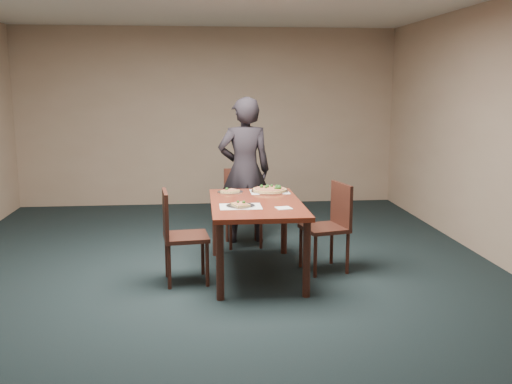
{
  "coord_description": "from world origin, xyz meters",
  "views": [
    {
      "loc": [
        -0.15,
        -5.17,
        1.89
      ],
      "look_at": [
        0.4,
        0.38,
        0.85
      ],
      "focal_mm": 40.0,
      "sensor_mm": 36.0,
      "label": 1
    }
  ],
  "objects": [
    {
      "name": "placemat_main",
      "position": [
        0.6,
        0.91,
        0.75
      ],
      "size": [
        0.42,
        0.32,
        0.0
      ],
      "primitive_type": "cube",
      "color": "white",
      "rests_on": "dining_table"
    },
    {
      "name": "room_shell",
      "position": [
        0.0,
        0.0,
        1.74
      ],
      "size": [
        8.0,
        8.0,
        8.0
      ],
      "color": "tan",
      "rests_on": "ground"
    },
    {
      "name": "placemat_near",
      "position": [
        0.23,
        0.17,
        0.75
      ],
      "size": [
        0.4,
        0.3,
        0.0
      ],
      "primitive_type": "cube",
      "color": "white",
      "rests_on": "dining_table"
    },
    {
      "name": "slice_plate_far",
      "position": [
        0.17,
        0.91,
        0.76
      ],
      "size": [
        0.28,
        0.28,
        0.06
      ],
      "color": "silver",
      "rests_on": "dining_table"
    },
    {
      "name": "chair_left",
      "position": [
        -0.37,
        0.2,
        0.52
      ],
      "size": [
        0.46,
        0.46,
        0.91
      ],
      "rotation": [
        0.0,
        0.0,
        1.68
      ],
      "color": "black",
      "rests_on": "ground"
    },
    {
      "name": "diner",
      "position": [
        0.39,
        1.64,
        0.88
      ],
      "size": [
        0.68,
        0.48,
        1.77
      ],
      "primitive_type": "imported",
      "rotation": [
        0.0,
        0.0,
        3.23
      ],
      "color": "black",
      "rests_on": "ground"
    },
    {
      "name": "dining_table",
      "position": [
        0.4,
        0.38,
        0.66
      ],
      "size": [
        0.9,
        1.5,
        0.75
      ],
      "color": "maroon",
      "rests_on": "ground"
    },
    {
      "name": "pizza_pan",
      "position": [
        0.61,
        0.91,
        0.77
      ],
      "size": [
        0.4,
        0.4,
        0.07
      ],
      "color": "silver",
      "rests_on": "dining_table"
    },
    {
      "name": "slice_plate_near",
      "position": [
        0.23,
        0.17,
        0.76
      ],
      "size": [
        0.28,
        0.28,
        0.06
      ],
      "color": "silver",
      "rests_on": "dining_table"
    },
    {
      "name": "napkin",
      "position": [
        0.63,
        0.04,
        0.75
      ],
      "size": [
        0.16,
        0.16,
        0.01
      ],
      "primitive_type": "cube",
      "rotation": [
        0.0,
        0.0,
        0.19
      ],
      "color": "white",
      "rests_on": "dining_table"
    },
    {
      "name": "chair_right",
      "position": [
        1.19,
        0.44,
        0.52
      ],
      "size": [
        0.51,
        0.51,
        0.91
      ],
      "rotation": [
        0.0,
        0.0,
        -1.34
      ],
      "color": "black",
      "rests_on": "ground"
    },
    {
      "name": "ground",
      "position": [
        0.0,
        0.0,
        0.0
      ],
      "size": [
        8.0,
        8.0,
        0.0
      ],
      "primitive_type": "plane",
      "color": "black",
      "rests_on": "ground"
    },
    {
      "name": "chair_far",
      "position": [
        0.35,
        1.54,
        0.52
      ],
      "size": [
        0.45,
        0.45,
        0.91
      ],
      "rotation": [
        0.0,
        0.0,
        0.07
      ],
      "color": "black",
      "rests_on": "ground"
    }
  ]
}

